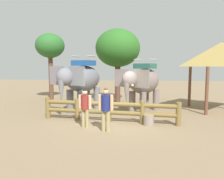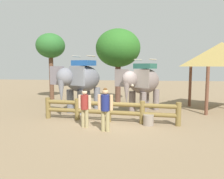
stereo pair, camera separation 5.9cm
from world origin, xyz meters
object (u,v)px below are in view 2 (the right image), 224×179
Objects in this scene: elephant_near_left at (82,80)px; thatched_shelter at (221,55)px; elephant_center at (143,82)px; tree_far_left at (118,49)px; tourist_woman_in_black at (105,106)px; tourist_man_in_blue at (85,105)px; log_fence at (109,109)px; tree_back_center at (51,47)px; feed_bucket at (148,120)px.

elephant_near_left is 0.96× the size of thatched_shelter.
tree_far_left reaches higher than elephant_center.
elephant_near_left is 1.09× the size of elephant_center.
elephant_near_left reaches higher than tourist_woman_in_black.
tourist_woman_in_black is at bearing -24.82° from tourist_man_in_blue.
tourist_man_in_blue is at bearing -128.77° from log_fence.
tourist_woman_in_black is 0.34× the size of tree_far_left.
elephant_center is 0.88× the size of thatched_shelter.
elephant_near_left reaches higher than log_fence.
tourist_woman_in_black is at bearing -54.98° from tree_back_center.
thatched_shelter is at bearing 33.28° from tourist_man_in_blue.
thatched_shelter is (4.51, 1.11, 1.56)m from elephant_center.
elephant_near_left is (-1.88, 2.20, 1.21)m from log_fence.
log_fence is 1.44m from tourist_man_in_blue.
elephant_near_left is at bearing -176.71° from elephant_center.
tourist_man_in_blue reaches higher than log_fence.
log_fence reaches higher than feed_bucket.
log_fence is at bearing -124.05° from elephant_center.
tourist_man_in_blue is (-0.96, 0.44, -0.06)m from tourist_woman_in_black.
log_fence is 1.63× the size of thatched_shelter.
tree_back_center is at bearing 172.68° from tree_far_left.
tree_back_center is 10.94× the size of feed_bucket.
tourist_man_in_blue is (1.01, -3.28, -0.85)m from elephant_near_left.
thatched_shelter is 11.97m from tree_back_center.
tourist_woman_in_black is at bearing -86.79° from log_fence.
tree_far_left reaches higher than log_fence.
tree_back_center reaches higher than log_fence.
elephant_near_left reaches higher than tourist_man_in_blue.
tree_back_center is (-5.33, 0.68, 0.23)m from tree_far_left.
tree_far_left is at bearing 107.98° from feed_bucket.
thatched_shelter is at bearing 39.81° from tourist_woman_in_black.
thatched_shelter is at bearing 29.79° from log_fence.
log_fence is at bearing -49.46° from tree_back_center.
log_fence is 1.24× the size of tree_far_left.
elephant_near_left is 4.42m from tree_far_left.
tree_back_center is at bearing 130.54° from log_fence.
thatched_shelter is 8.52× the size of feed_bucket.
tourist_woman_in_black is (0.09, -1.53, 0.42)m from log_fence.
tree_back_center is (-7.08, 3.98, 2.40)m from elephant_center.
elephant_center is 7.50× the size of feed_bucket.
tree_back_center is (-5.46, 6.38, 3.49)m from log_fence.
tourist_man_in_blue is 3.53× the size of feed_bucket.
log_fence is 3.92× the size of tourist_man_in_blue.
tree_far_left is at bearing 91.31° from log_fence.
tree_far_left is (0.74, 6.78, 2.90)m from tourist_man_in_blue.
elephant_near_left is 2.18× the size of tourist_woman_in_black.
tourist_woman_in_black reaches higher than log_fence.
tree_back_center reaches higher than elephant_near_left.
tourist_man_in_blue is 0.32× the size of tree_back_center.
elephant_center is (3.50, 0.20, -0.11)m from elephant_near_left.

